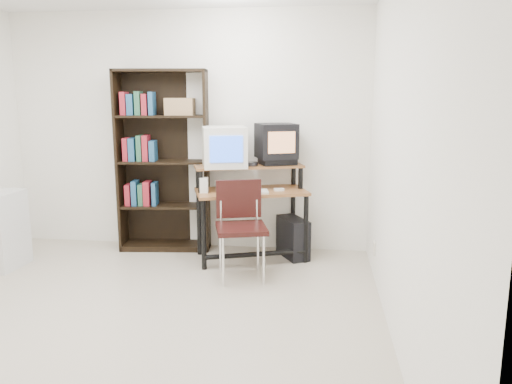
# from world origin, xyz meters

# --- Properties ---
(floor) EXTENTS (4.00, 4.00, 0.01)m
(floor) POSITION_xyz_m (0.00, 0.00, -0.01)
(floor) COLOR beige
(floor) RESTS_ON ground
(back_wall) EXTENTS (4.00, 0.01, 2.60)m
(back_wall) POSITION_xyz_m (0.00, 2.00, 1.30)
(back_wall) COLOR white
(back_wall) RESTS_ON floor
(right_wall) EXTENTS (0.01, 4.00, 2.60)m
(right_wall) POSITION_xyz_m (2.00, 0.00, 1.30)
(right_wall) COLOR white
(right_wall) RESTS_ON floor
(computer_desk) EXTENTS (1.25, 0.90, 0.98)m
(computer_desk) POSITION_xyz_m (0.76, 1.62, 0.68)
(computer_desk) COLOR brown
(computer_desk) RESTS_ON floor
(crt_monitor) EXTENTS (0.54, 0.54, 0.41)m
(crt_monitor) POSITION_xyz_m (0.48, 1.63, 1.18)
(crt_monitor) COLOR silver
(crt_monitor) RESTS_ON computer_desk
(vcr) EXTENTS (0.44, 0.39, 0.08)m
(vcr) POSITION_xyz_m (1.02, 1.80, 1.01)
(vcr) COLOR black
(vcr) RESTS_ON computer_desk
(crt_tv) EXTENTS (0.49, 0.49, 0.36)m
(crt_tv) POSITION_xyz_m (1.01, 1.79, 1.23)
(crt_tv) COLOR black
(crt_tv) RESTS_ON vcr
(cd_spindle) EXTENTS (0.16, 0.16, 0.05)m
(cd_spindle) POSITION_xyz_m (0.77, 1.67, 0.99)
(cd_spindle) COLOR #26262B
(cd_spindle) RESTS_ON computer_desk
(keyboard) EXTENTS (0.50, 0.30, 0.03)m
(keyboard) POSITION_xyz_m (0.72, 1.46, 0.74)
(keyboard) COLOR silver
(keyboard) RESTS_ON computer_desk
(mousepad) EXTENTS (0.25, 0.21, 0.01)m
(mousepad) POSITION_xyz_m (1.08, 1.60, 0.72)
(mousepad) COLOR black
(mousepad) RESTS_ON computer_desk
(mouse) EXTENTS (0.11, 0.09, 0.03)m
(mouse) POSITION_xyz_m (1.06, 1.61, 0.74)
(mouse) COLOR white
(mouse) RESTS_ON mousepad
(desk_speaker) EXTENTS (0.09, 0.08, 0.17)m
(desk_speaker) POSITION_xyz_m (0.32, 1.41, 0.80)
(desk_speaker) COLOR silver
(desk_speaker) RESTS_ON computer_desk
(pc_tower) EXTENTS (0.39, 0.49, 0.42)m
(pc_tower) POSITION_xyz_m (1.20, 1.71, 0.21)
(pc_tower) COLOR black
(pc_tower) RESTS_ON floor
(school_chair) EXTENTS (0.56, 0.56, 0.91)m
(school_chair) POSITION_xyz_m (0.73, 1.08, 0.56)
(school_chair) COLOR black
(school_chair) RESTS_ON floor
(bookshelf) EXTENTS (1.01, 0.43, 1.97)m
(bookshelf) POSITION_xyz_m (-0.24, 1.86, 1.00)
(bookshelf) COLOR black
(bookshelf) RESTS_ON floor
(wall_outlet) EXTENTS (0.02, 0.08, 0.12)m
(wall_outlet) POSITION_xyz_m (1.99, 1.15, 0.30)
(wall_outlet) COLOR beige
(wall_outlet) RESTS_ON right_wall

